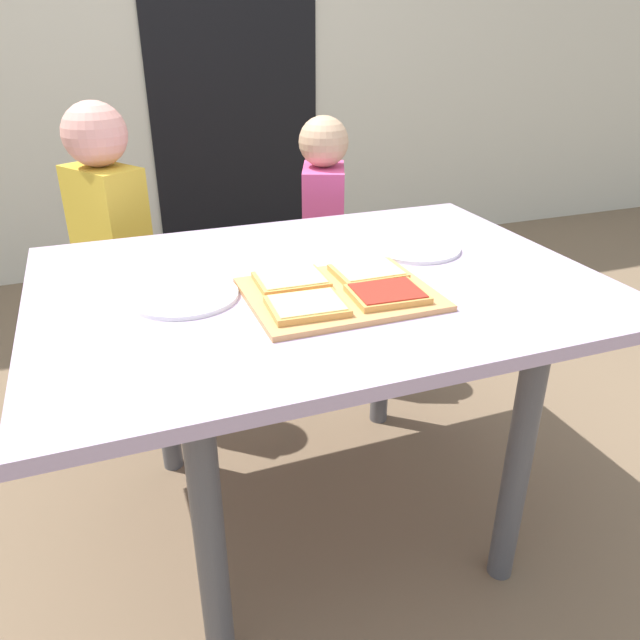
% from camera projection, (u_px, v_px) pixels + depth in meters
% --- Properties ---
extents(ground_plane, '(16.00, 16.00, 0.00)m').
position_uv_depth(ground_plane, '(319.00, 512.00, 1.71)').
color(ground_plane, brown).
extents(house_door, '(0.90, 0.02, 2.00)m').
position_uv_depth(house_door, '(234.00, 74.00, 3.16)').
color(house_door, black).
rests_on(house_door, ground).
extents(dining_table, '(1.27, 0.93, 0.70)m').
position_uv_depth(dining_table, '(319.00, 314.00, 1.44)').
color(dining_table, '#B29AB8').
rests_on(dining_table, ground).
extents(cutting_board, '(0.39, 0.31, 0.01)m').
position_uv_depth(cutting_board, '(339.00, 294.00, 1.31)').
color(cutting_board, tan).
rests_on(cutting_board, dining_table).
extents(pizza_slice_near_left, '(0.16, 0.13, 0.02)m').
position_uv_depth(pizza_slice_near_left, '(307.00, 306.00, 1.22)').
color(pizza_slice_near_left, '#D7994B').
rests_on(pizza_slice_near_left, cutting_board).
extents(pizza_slice_far_left, '(0.15, 0.13, 0.02)m').
position_uv_depth(pizza_slice_far_left, '(291.00, 280.00, 1.34)').
color(pizza_slice_far_left, '#D7994B').
rests_on(pizza_slice_far_left, cutting_board).
extents(pizza_slice_far_right, '(0.15, 0.13, 0.02)m').
position_uv_depth(pizza_slice_far_right, '(368.00, 272.00, 1.39)').
color(pizza_slice_far_right, '#D7994B').
rests_on(pizza_slice_far_right, cutting_board).
extents(pizza_slice_near_right, '(0.16, 0.13, 0.02)m').
position_uv_depth(pizza_slice_near_right, '(387.00, 294.00, 1.27)').
color(pizza_slice_near_right, '#D7994B').
rests_on(pizza_slice_near_right, cutting_board).
extents(plate_white_left, '(0.23, 0.23, 0.01)m').
position_uv_depth(plate_white_left, '(184.00, 295.00, 1.30)').
color(plate_white_left, white).
rests_on(plate_white_left, dining_table).
extents(plate_white_right, '(0.23, 0.23, 0.01)m').
position_uv_depth(plate_white_right, '(415.00, 248.00, 1.58)').
color(plate_white_right, white).
rests_on(plate_white_right, dining_table).
extents(child_left, '(0.24, 0.28, 1.04)m').
position_uv_depth(child_left, '(112.00, 245.00, 1.90)').
color(child_left, '#362F4D').
rests_on(child_left, ground).
extents(child_right, '(0.22, 0.27, 0.96)m').
position_uv_depth(child_right, '(323.00, 236.00, 2.19)').
color(child_right, navy).
rests_on(child_right, ground).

